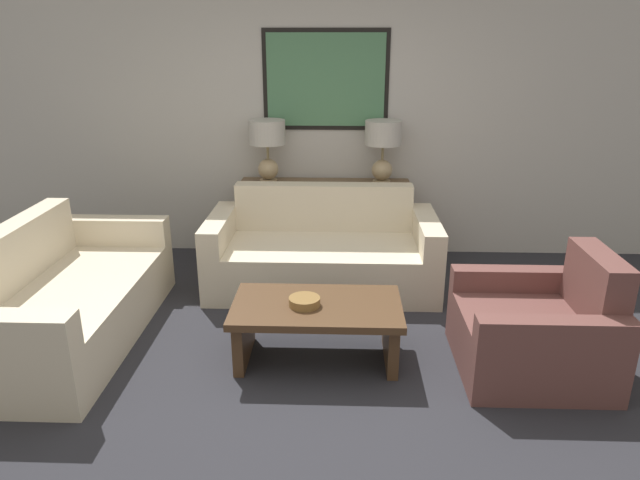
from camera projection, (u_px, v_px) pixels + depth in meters
The scene contains 10 objects.
ground_plane at pixel (314, 390), 3.56m from camera, with size 20.00×20.00×0.00m, color #28282D.
back_wall at pixel (326, 119), 5.49m from camera, with size 8.08×0.12×2.65m.
console_table at pixel (325, 221), 5.57m from camera, with size 1.62×0.36×0.77m.
table_lamp_left at pixel (267, 141), 5.33m from camera, with size 0.34×0.34×0.58m.
table_lamp_right at pixel (383, 142), 5.29m from camera, with size 0.34×0.34×0.58m.
couch_by_back_wall at pixel (323, 254), 4.99m from camera, with size 1.96×0.94×0.83m.
couch_by_side at pixel (63, 302), 4.10m from camera, with size 0.94×1.96×0.83m.
coffee_table at pixel (317, 319), 3.81m from camera, with size 1.12×0.64×0.42m.
decorative_bowl at pixel (304, 302), 3.74m from camera, with size 0.21×0.21×0.06m.
armchair_near_back_wall at pixel (537, 331), 3.71m from camera, with size 0.92×0.90×0.82m.
Camera 1 is at (0.14, -3.04, 2.08)m, focal length 32.00 mm.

